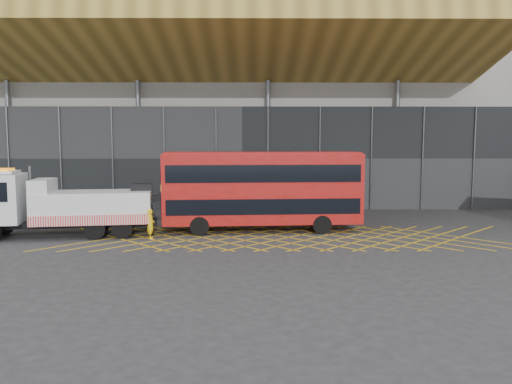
{
  "coord_description": "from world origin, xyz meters",
  "views": [
    {
      "loc": [
        2.78,
        -27.38,
        5.36
      ],
      "look_at": [
        3.0,
        1.5,
        2.4
      ],
      "focal_mm": 35.0,
      "sensor_mm": 36.0,
      "label": 1
    }
  ],
  "objects": [
    {
      "name": "worker",
      "position": [
        -2.8,
        -0.29,
        0.82
      ],
      "size": [
        0.52,
        0.68,
        1.65
      ],
      "primitive_type": "imported",
      "rotation": [
        0.0,
        0.0,
        1.8
      ],
      "color": "yellow",
      "rests_on": "ground_plane"
    },
    {
      "name": "bus_towed",
      "position": [
        3.36,
        2.02,
        2.62
      ],
      "size": [
        11.76,
        3.48,
        4.72
      ],
      "rotation": [
        0.0,
        0.0,
        0.07
      ],
      "color": "#9E0F0C",
      "rests_on": "ground_plane"
    },
    {
      "name": "recovery_truck",
      "position": [
        -8.06,
        0.35,
        1.81
      ],
      "size": [
        11.33,
        3.99,
        3.93
      ],
      "rotation": [
        0.0,
        0.0,
        0.15
      ],
      "color": "black",
      "rests_on": "ground_plane"
    },
    {
      "name": "road_markings",
      "position": [
        4.8,
        0.0,
        0.01
      ],
      "size": [
        26.36,
        7.16,
        0.01
      ],
      "color": "gold",
      "rests_on": "ground_plane"
    },
    {
      "name": "ground_plane",
      "position": [
        0.0,
        0.0,
        0.0
      ],
      "size": [
        120.0,
        120.0,
        0.0
      ],
      "primitive_type": "plane",
      "color": "#2A2A2C"
    },
    {
      "name": "construction_building",
      "position": [
        1.92,
        18.4,
        8.98
      ],
      "size": [
        55.0,
        23.97,
        18.0
      ],
      "color": "gray",
      "rests_on": "ground_plane"
    }
  ]
}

